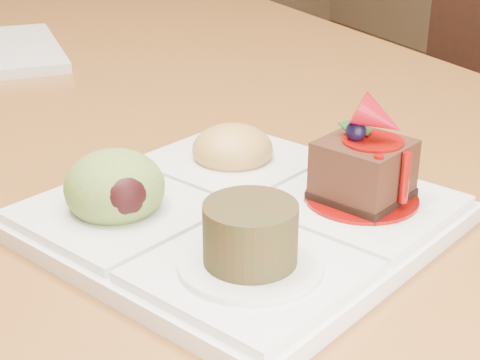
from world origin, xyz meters
name	(u,v)px	position (x,y,z in m)	size (l,w,h in m)	color
sampler_plate	(235,202)	(0.09, -0.58, 0.77)	(0.31, 0.31, 0.09)	silver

